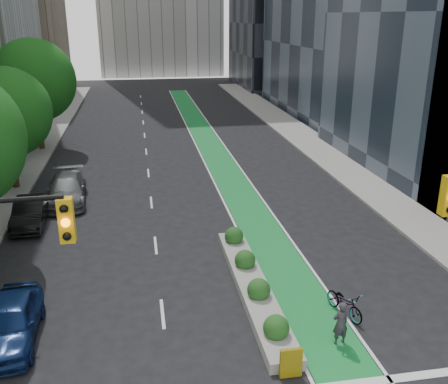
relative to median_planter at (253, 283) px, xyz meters
name	(u,v)px	position (x,y,z in m)	size (l,w,h in m)	color
sidewalk_left	(14,175)	(-13.00, 17.96, -0.30)	(3.60, 90.00, 0.15)	gray
sidewalk_right	(334,159)	(10.60, 17.96, -0.30)	(3.60, 90.00, 0.15)	gray
bike_lane_paint	(212,149)	(1.80, 22.96, -0.37)	(2.20, 70.00, 0.01)	#177F35
tree_midfar	(5,113)	(-12.20, 14.96, 4.57)	(5.60, 5.60, 7.76)	black
tree_far	(34,81)	(-12.20, 24.96, 5.32)	(6.60, 6.60, 9.00)	black
median_planter	(253,283)	(0.00, 0.00, 0.00)	(1.20, 10.26, 1.10)	gray
bicycle	(345,303)	(3.00, -2.24, 0.14)	(0.68, 1.94, 1.02)	gray
cyclist	(340,323)	(2.14, -3.86, 0.43)	(0.58, 0.38, 1.60)	#332C35
parked_car_left_near	(11,322)	(-8.85, -1.80, 0.38)	(1.78, 4.43, 1.51)	#0C1E4C
parked_car_left_mid	(30,212)	(-10.12, 8.67, 0.35)	(1.52, 4.37, 1.44)	black
parked_car_left_far	(67,189)	(-8.65, 11.97, 0.41)	(2.19, 5.39, 1.56)	#505355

